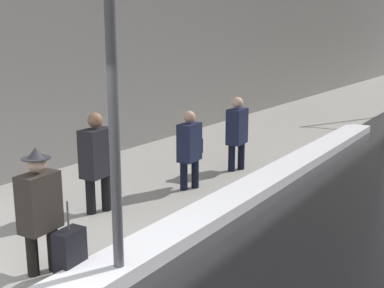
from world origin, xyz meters
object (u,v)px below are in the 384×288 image
Objects in this scene: lamp_post at (111,39)px; pedestrian_trailing at (237,130)px; pedestrian_in_fedora at (40,206)px; pedestrian_with_shoulder_bag at (190,146)px; rolling_suitcase at (70,254)px; pedestrian_in_glasses at (97,158)px.

lamp_post reaches higher than pedestrian_trailing.
pedestrian_in_fedora reaches higher than pedestrian_with_shoulder_bag.
pedestrian_in_fedora is 0.66m from rolling_suitcase.
pedestrian_with_shoulder_bag is at bearing -173.73° from rolling_suitcase.
pedestrian_trailing is (0.66, 3.43, -0.04)m from pedestrian_in_glasses.
pedestrian_in_glasses is 3.49m from pedestrian_trailing.
pedestrian_in_fedora is at bearing -157.96° from lamp_post.
pedestrian_trailing is at bearing 102.84° from lamp_post.
pedestrian_trailing is at bearing 164.18° from pedestrian_in_glasses.
pedestrian_in_fedora is at bearing -2.35° from pedestrian_trailing.
pedestrian_with_shoulder_bag is at bearing -179.47° from pedestrian_in_fedora.
pedestrian_in_glasses is (-1.78, 1.50, -1.85)m from lamp_post.
pedestrian_in_fedora is at bearing -79.17° from rolling_suitcase.
pedestrian_in_glasses is at bearing -159.11° from pedestrian_in_fedora.
pedestrian_with_shoulder_bag is 3.69m from rolling_suitcase.
lamp_post is at bearing 44.93° from pedestrian_in_glasses.
pedestrian_in_glasses is 1.11× the size of pedestrian_with_shoulder_bag.
pedestrian_in_fedora is 1.05× the size of pedestrian_with_shoulder_bag.
lamp_post is 2.92× the size of pedestrian_trailing.
pedestrian_with_shoulder_bag is 0.94× the size of pedestrian_trailing.
pedestrian_in_fedora is (-0.88, -0.36, -1.91)m from lamp_post.
pedestrian_in_glasses is 1.72× the size of rolling_suitcase.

